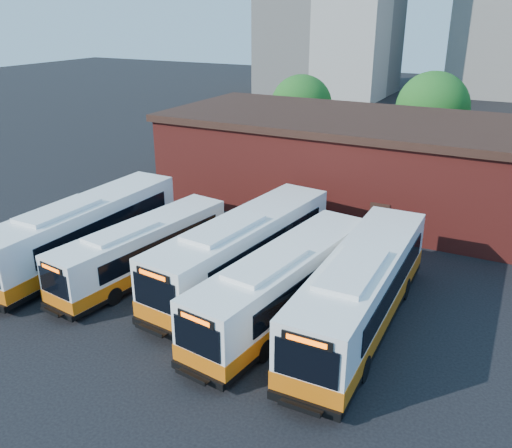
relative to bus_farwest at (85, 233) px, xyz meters
The scene contains 10 objects.
ground 11.56m from the bus_farwest, 17.16° to the right, with size 220.00×220.00×0.00m, color black.
bus_farwest is the anchor object (origin of this frame).
bus_west 4.12m from the bus_farwest, ahead, with size 3.83×11.59×3.11m.
bus_midwest 9.38m from the bus_farwest, 11.61° to the left, with size 4.29×13.78×3.70m.
bus_mideast 12.56m from the bus_farwest, ahead, with size 4.21×12.83×3.45m.
bus_east 15.93m from the bus_farwest, ahead, with size 3.00×13.67×3.71m.
transit_worker 13.33m from the bus_farwest, 20.56° to the right, with size 0.59×0.39×1.62m, color black.
depot_building 19.96m from the bus_farwest, 56.67° to the left, with size 28.60×12.60×6.40m.
tree_west 28.79m from the bus_farwest, 88.14° to the left, with size 6.00×6.00×7.65m.
tree_mid 33.42m from the bus_farwest, 67.11° to the left, with size 6.56×6.56×8.36m.
Camera 1 is at (10.67, -17.09, 13.44)m, focal length 38.00 mm.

